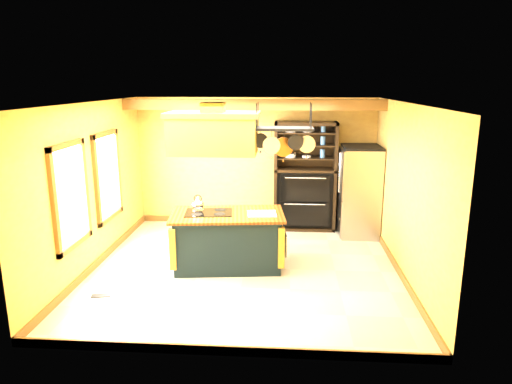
# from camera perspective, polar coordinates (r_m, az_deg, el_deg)

# --- Properties ---
(floor) EXTENTS (5.00, 5.00, 0.00)m
(floor) POSITION_cam_1_polar(r_m,az_deg,el_deg) (7.68, -1.35, -9.49)
(floor) COLOR beige
(floor) RESTS_ON ground
(ceiling) EXTENTS (5.00, 5.00, 0.00)m
(ceiling) POSITION_cam_1_polar(r_m,az_deg,el_deg) (7.07, -1.47, 11.08)
(ceiling) COLOR white
(ceiling) RESTS_ON wall_back
(wall_back) EXTENTS (5.00, 0.02, 2.70)m
(wall_back) POSITION_cam_1_polar(r_m,az_deg,el_deg) (9.70, -0.03, 3.76)
(wall_back) COLOR #E1B752
(wall_back) RESTS_ON floor
(wall_front) EXTENTS (5.00, 0.02, 2.70)m
(wall_front) POSITION_cam_1_polar(r_m,az_deg,el_deg) (4.87, -4.16, -6.39)
(wall_front) COLOR #E1B752
(wall_front) RESTS_ON floor
(wall_left) EXTENTS (0.02, 5.00, 2.70)m
(wall_left) POSITION_cam_1_polar(r_m,az_deg,el_deg) (7.89, -19.81, 0.64)
(wall_left) COLOR #E1B752
(wall_left) RESTS_ON floor
(wall_right) EXTENTS (0.02, 5.00, 2.70)m
(wall_right) POSITION_cam_1_polar(r_m,az_deg,el_deg) (7.45, 18.10, 0.05)
(wall_right) COLOR #E1B752
(wall_right) RESTS_ON floor
(ceiling_beam) EXTENTS (5.00, 0.15, 0.20)m
(ceiling_beam) POSITION_cam_1_polar(r_m,az_deg,el_deg) (8.76, -0.41, 10.86)
(ceiling_beam) COLOR brown
(ceiling_beam) RESTS_ON ceiling
(window_near) EXTENTS (0.06, 1.06, 1.56)m
(window_near) POSITION_cam_1_polar(r_m,az_deg,el_deg) (7.16, -22.11, -0.42)
(window_near) COLOR brown
(window_near) RESTS_ON wall_left
(window_far) EXTENTS (0.06, 1.06, 1.56)m
(window_far) POSITION_cam_1_polar(r_m,az_deg,el_deg) (8.40, -18.01, 1.89)
(window_far) COLOR brown
(window_far) RESTS_ON wall_left
(kitchen_island) EXTENTS (1.94, 1.22, 1.11)m
(kitchen_island) POSITION_cam_1_polar(r_m,az_deg,el_deg) (7.61, -3.56, -5.94)
(kitchen_island) COLOR black
(kitchen_island) RESTS_ON floor
(range_hood) EXTENTS (1.44, 0.81, 0.80)m
(range_hood) POSITION_cam_1_polar(r_m,az_deg,el_deg) (7.24, -5.34, 7.49)
(range_hood) COLOR gold
(range_hood) RESTS_ON ceiling
(pot_rack) EXTENTS (0.99, 0.46, 0.85)m
(pot_rack) POSITION_cam_1_polar(r_m,az_deg,el_deg) (7.16, 3.51, 7.08)
(pot_rack) COLOR black
(pot_rack) RESTS_ON ceiling
(refrigerator) EXTENTS (0.76, 0.90, 1.76)m
(refrigerator) POSITION_cam_1_polar(r_m,az_deg,el_deg) (9.30, 12.73, -0.13)
(refrigerator) COLOR #979A9F
(refrigerator) RESTS_ON floor
(hutch) EXTENTS (1.26, 0.57, 2.23)m
(hutch) POSITION_cam_1_polar(r_m,az_deg,el_deg) (9.54, 6.08, 0.56)
(hutch) COLOR black
(hutch) RESTS_ON floor
(floor_register) EXTENTS (0.30, 0.18, 0.01)m
(floor_register) POSITION_cam_1_polar(r_m,az_deg,el_deg) (7.12, -18.77, -12.15)
(floor_register) COLOR black
(floor_register) RESTS_ON floor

